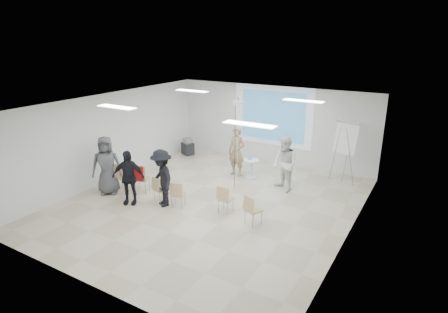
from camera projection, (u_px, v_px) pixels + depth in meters
The scene contains 30 objects.
floor at pixel (211, 205), 11.26m from camera, with size 8.00×9.00×0.10m, color beige.
ceiling at pixel (209, 102), 10.30m from camera, with size 8.00×9.00×0.10m, color white.
wall_back at pixel (273, 125), 14.50m from camera, with size 8.00×0.10×3.00m, color silver.
wall_left at pixel (110, 137), 12.74m from camera, with size 0.10×9.00×3.00m, color silver.
wall_right at pixel (354, 183), 8.82m from camera, with size 0.10×9.00×3.00m, color silver.
projection_halo at pixel (273, 116), 14.34m from camera, with size 3.20×0.01×2.30m, color silver.
projection_image at pixel (273, 116), 14.33m from camera, with size 2.60×0.01×1.90m, color teal.
pedestal_table at pixel (251, 168), 13.10m from camera, with size 0.58×0.58×0.69m.
player_left at pixel (237, 148), 13.17m from camera, with size 0.73×0.50×2.01m, color tan.
player_right at pixel (285, 161), 11.88m from camera, with size 0.96×0.77×2.00m, color white.
controller_left at pixel (245, 139), 13.19m from camera, with size 0.04×0.12×0.04m, color white.
controller_right at pixel (283, 148), 12.06m from camera, with size 0.04×0.12×0.04m, color white.
chair_far_left at pixel (121, 175), 11.93m from camera, with size 0.52×0.55×0.96m.
chair_left_mid at pixel (141, 177), 11.77m from camera, with size 0.58×0.60×0.93m.
chair_left_inner at pixel (159, 188), 11.16m from camera, with size 0.47×0.49×0.80m.
chair_center at pixel (177, 193), 10.81m from camera, with size 0.48×0.50×0.80m.
chair_right_inner at pixel (224, 197), 10.49m from camera, with size 0.38×0.41×0.81m.
chair_right_far at pixel (252, 208), 9.83m from camera, with size 0.52×0.53×0.82m.
red_jacket at pixel (136, 173), 11.61m from camera, with size 0.48×0.11×0.46m, color #A41417.
laptop at pixel (161, 188), 11.24m from camera, with size 0.29×0.21×0.02m, color black.
audience_left at pixel (128, 174), 10.96m from camera, with size 1.10×0.66×1.90m, color black.
audience_mid at pixel (162, 174), 10.82m from camera, with size 1.26×0.69×1.95m, color black.
audience_outer at pixel (106, 162), 11.65m from camera, with size 1.02×0.67×2.09m, color #525256.
flipchart_easel at pixel (346, 138), 12.31m from camera, with size 0.90×0.70×2.13m.
av_cart at pixel (188, 147), 15.68m from camera, with size 0.59×0.55×0.72m.
ceiling_projector at pixel (238, 107), 11.58m from camera, with size 0.30×0.25×3.00m.
fluor_panel_nw at pixel (192, 91), 12.93m from camera, with size 1.20×0.30×0.02m, color white.
fluor_panel_ne at pixel (303, 101), 10.99m from camera, with size 1.20×0.30×0.02m, color white.
fluor_panel_sw at pixel (117, 107), 10.06m from camera, with size 1.20×0.30×0.02m, color white.
fluor_panel_se at pixel (249, 124), 8.13m from camera, with size 1.20×0.30×0.02m, color white.
Camera 1 is at (5.56, -8.62, 4.84)m, focal length 30.00 mm.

